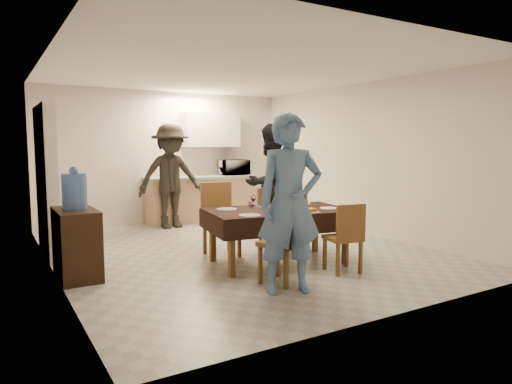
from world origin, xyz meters
TOP-DOWN VIEW (x-y plane):
  - floor at (0.00, 0.00)m, footprint 5.00×6.00m
  - ceiling at (0.00, 0.00)m, footprint 5.00×6.00m
  - wall_back at (0.00, 3.00)m, footprint 5.00×0.02m
  - wall_front at (0.00, -3.00)m, footprint 5.00×0.02m
  - wall_left at (-2.50, 0.00)m, footprint 0.02×6.00m
  - wall_right at (2.50, 0.00)m, footprint 0.02×6.00m
  - stub_partition at (-2.42, 1.20)m, footprint 0.15×1.40m
  - kitchen_base_cabinet at (0.60, 2.68)m, footprint 2.20×0.60m
  - kitchen_worktop at (0.60, 2.68)m, footprint 2.24×0.64m
  - upper_cabinet at (0.90, 2.82)m, footprint 1.20×0.34m
  - dining_table at (0.11, -0.90)m, footprint 1.96×1.33m
  - chair_near_left at (-0.34, -1.74)m, footprint 0.55×0.57m
  - chair_near_right at (0.56, -1.74)m, footprint 0.45×0.45m
  - chair_far_left at (-0.34, -0.25)m, footprint 0.50×0.50m
  - chair_far_right at (0.56, -0.24)m, footprint 0.42×0.42m
  - console at (-2.28, -0.24)m, footprint 0.43×0.87m
  - water_jug at (-2.28, -0.24)m, footprint 0.28×0.28m
  - wine_bottle at (0.06, -0.85)m, footprint 0.07×0.07m
  - water_pitcher at (0.46, -0.95)m, footprint 0.14×0.14m
  - savoury_tart at (0.21, -1.28)m, footprint 0.43×0.36m
  - salad_bowl at (0.41, -0.72)m, footprint 0.18×0.18m
  - mushroom_dish at (0.06, -0.62)m, footprint 0.18×0.18m
  - wine_glass_a at (-0.44, -1.15)m, footprint 0.08×0.08m
  - wine_glass_b at (0.66, -0.65)m, footprint 0.08×0.08m
  - wine_glass_c at (-0.09, -0.60)m, footprint 0.08×0.08m
  - plate_near_left at (-0.49, -1.20)m, footprint 0.26×0.26m
  - plate_near_right at (0.71, -1.20)m, footprint 0.24×0.24m
  - plate_far_left at (-0.49, -0.60)m, footprint 0.27×0.27m
  - plate_far_right at (0.71, -0.60)m, footprint 0.25×0.25m
  - microwave at (1.37, 2.68)m, footprint 0.58×0.39m
  - person_near at (-0.44, -1.95)m, footprint 0.79×0.64m
  - person_far at (0.66, 0.15)m, footprint 1.00×0.84m
  - person_kitchen at (-0.20, 2.23)m, footprint 1.25×0.72m

SIDE VIEW (x-z plane):
  - floor at x=0.00m, z-range -0.01..0.01m
  - console at x=-2.28m, z-range 0.00..0.80m
  - kitchen_base_cabinet at x=0.60m, z-range 0.00..0.86m
  - chair_near_right at x=0.56m, z-range 0.29..0.75m
  - chair_far_right at x=0.56m, z-range 0.30..0.79m
  - chair_near_left at x=-0.34m, z-range 0.32..0.82m
  - chair_far_left at x=-0.34m, z-range 0.35..0.90m
  - dining_table at x=0.11m, z-range 0.32..1.03m
  - plate_near_right at x=0.71m, z-range 0.71..0.73m
  - plate_far_right at x=0.71m, z-range 0.71..0.73m
  - plate_near_left at x=-0.49m, z-range 0.71..0.73m
  - plate_far_left at x=-0.49m, z-range 0.71..0.73m
  - mushroom_dish at x=0.06m, z-range 0.71..0.74m
  - savoury_tart at x=0.21m, z-range 0.71..0.76m
  - salad_bowl at x=0.41m, z-range 0.71..0.78m
  - wine_glass_c at x=-0.09m, z-range 0.71..0.88m
  - wine_glass_a at x=-0.44m, z-range 0.71..0.89m
  - wine_glass_b at x=0.66m, z-range 0.71..0.90m
  - water_pitcher at x=0.46m, z-range 0.71..0.93m
  - wine_bottle at x=0.06m, z-range 0.71..1.01m
  - kitchen_worktop at x=0.60m, z-range 0.86..0.91m
  - person_far at x=0.66m, z-range 0.00..1.87m
  - person_near at x=-0.44m, z-range 0.00..1.88m
  - person_kitchen at x=-0.20m, z-range 0.00..1.93m
  - water_jug at x=-2.28m, z-range 0.80..1.22m
  - stub_partition at x=-2.42m, z-range 0.00..2.10m
  - microwave at x=1.37m, z-range 0.91..1.23m
  - wall_back at x=0.00m, z-range 0.00..2.60m
  - wall_front at x=0.00m, z-range 0.00..2.60m
  - wall_left at x=-2.50m, z-range 0.00..2.60m
  - wall_right at x=2.50m, z-range 0.00..2.60m
  - upper_cabinet at x=0.90m, z-range 1.50..2.20m
  - ceiling at x=0.00m, z-range 2.59..2.61m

